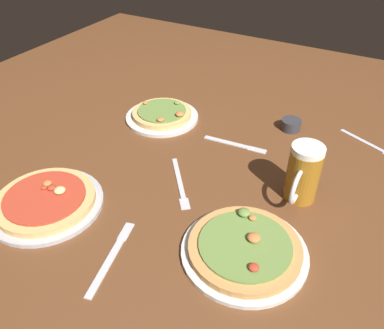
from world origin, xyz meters
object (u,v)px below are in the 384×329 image
at_px(pizza_plate_side, 46,201).
at_px(beer_mug_dark, 303,174).
at_px(pizza_plate_near, 245,249).
at_px(knife_right, 235,144).
at_px(knife_spare, 111,257).
at_px(ramekin_sauce, 291,125).
at_px(fork_spare, 369,144).
at_px(pizza_plate_far, 162,115).
at_px(fork_left, 180,183).

relative_size(pizza_plate_side, beer_mug_dark, 1.82).
xyz_separation_m(pizza_plate_near, knife_right, (-0.21, 0.41, -0.01)).
bearing_deg(knife_right, pizza_plate_near, -63.12).
distance_m(pizza_plate_near, knife_spare, 0.31).
relative_size(pizza_plate_side, ramekin_sauce, 4.43).
bearing_deg(ramekin_sauce, knife_spare, -103.82).
distance_m(beer_mug_dark, knife_spare, 0.54).
bearing_deg(pizza_plate_side, fork_spare, 46.12).
relative_size(knife_right, fork_spare, 1.08).
xyz_separation_m(pizza_plate_near, pizza_plate_side, (-0.53, -0.11, -0.00)).
relative_size(pizza_plate_far, knife_spare, 1.14).
distance_m(pizza_plate_near, fork_left, 0.31).
relative_size(beer_mug_dark, fork_left, 0.86).
bearing_deg(fork_spare, pizza_plate_near, -105.75).
distance_m(beer_mug_dark, fork_left, 0.34).
relative_size(pizza_plate_side, knife_spare, 1.31).
bearing_deg(beer_mug_dark, pizza_plate_side, -147.81).
bearing_deg(knife_spare, ramekin_sauce, 76.18).
distance_m(ramekin_sauce, fork_spare, 0.26).
distance_m(pizza_plate_side, beer_mug_dark, 0.69).
height_order(beer_mug_dark, fork_spare, beer_mug_dark).
bearing_deg(pizza_plate_near, ramekin_sauce, 97.75).
bearing_deg(knife_right, beer_mug_dark, -30.50).
height_order(knife_right, fork_spare, same).
relative_size(pizza_plate_far, knife_right, 1.22).
relative_size(beer_mug_dark, ramekin_sauce, 2.44).
distance_m(pizza_plate_far, knife_spare, 0.65).
bearing_deg(beer_mug_dark, knife_right, 149.50).
xyz_separation_m(pizza_plate_far, fork_left, (0.25, -0.29, -0.01)).
bearing_deg(fork_spare, beer_mug_dark, -108.90).
height_order(ramekin_sauce, knife_right, ramekin_sauce).
bearing_deg(pizza_plate_side, knife_right, 58.17).
height_order(ramekin_sauce, fork_left, ramekin_sauce).
xyz_separation_m(pizza_plate_side, ramekin_sauce, (0.45, 0.70, 0.00)).
height_order(pizza_plate_near, fork_spare, pizza_plate_near).
bearing_deg(ramekin_sauce, pizza_plate_side, -122.65).
bearing_deg(knife_spare, fork_left, 89.53).
distance_m(pizza_plate_far, knife_right, 0.31).
bearing_deg(pizza_plate_side, knife_spare, -11.88).
height_order(pizza_plate_far, fork_spare, pizza_plate_far).
xyz_separation_m(pizza_plate_side, fork_spare, (0.71, 0.74, -0.01)).
bearing_deg(pizza_plate_side, pizza_plate_near, 11.41).
distance_m(fork_spare, knife_spare, 0.91).
bearing_deg(pizza_plate_near, fork_left, 150.71).
distance_m(pizza_plate_near, beer_mug_dark, 0.27).
relative_size(fork_spare, knife_spare, 0.86).
height_order(fork_left, knife_right, same).
relative_size(pizza_plate_side, knife_right, 1.41).
bearing_deg(pizza_plate_far, ramekin_sauce, 20.05).
relative_size(pizza_plate_side, fork_spare, 1.52).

